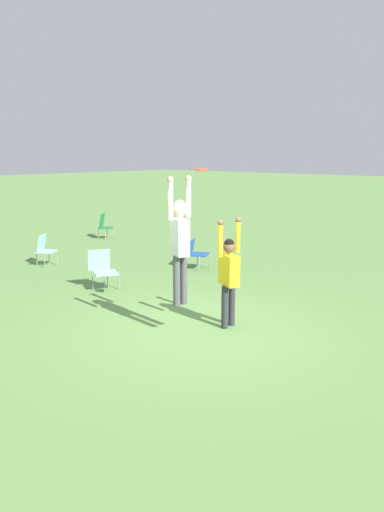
{
  "coord_description": "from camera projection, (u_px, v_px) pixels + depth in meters",
  "views": [
    {
      "loc": [
        -6.35,
        -5.53,
        3.08
      ],
      "look_at": [
        0.06,
        0.17,
        1.3
      ],
      "focal_mm": 35.0,
      "sensor_mm": 36.0,
      "label": 1
    }
  ],
  "objects": [
    {
      "name": "camping_chair_4",
      "position": [
        196.0,
        251.0,
        13.46
      ],
      "size": [
        0.71,
        0.76,
        0.77
      ],
      "rotation": [
        0.0,
        0.0,
        3.64
      ],
      "color": "gray",
      "rests_on": "ground_plane"
    },
    {
      "name": "camping_chair_1",
      "position": [
        44.0,
        248.0,
        13.85
      ],
      "size": [
        0.64,
        0.71,
        0.84
      ],
      "rotation": [
        0.0,
        0.0,
        3.76
      ],
      "color": "gray",
      "rests_on": "ground_plane"
    },
    {
      "name": "camping_chair_5",
      "position": [
        104.0,
        224.0,
        18.18
      ],
      "size": [
        0.65,
        0.73,
        0.9
      ],
      "rotation": [
        0.0,
        0.0,
        3.78
      ],
      "color": "gray",
      "rests_on": "ground_plane"
    },
    {
      "name": "frisbee",
      "position": [
        202.0,
        170.0,
        8.43
      ],
      "size": [
        0.24,
        0.24,
        0.06
      ],
      "color": "#E04C23"
    },
    {
      "name": "person_jumping",
      "position": [
        180.0,
        238.0,
        8.3
      ],
      "size": [
        0.54,
        0.43,
        2.18
      ],
      "rotation": [
        0.0,
        0.0,
        1.14
      ],
      "color": "#4C4C51",
      "rests_on": "ground_plane"
    },
    {
      "name": "person_defending",
      "position": [
        229.0,
        271.0,
        8.8
      ],
      "size": [
        0.61,
        0.5,
        1.97
      ],
      "rotation": [
        0.0,
        0.0,
        -2.0
      ],
      "color": "#2D2D38",
      "rests_on": "ground_plane"
    },
    {
      "name": "camping_chair_0",
      "position": [
        102.0,
        267.0,
        11.39
      ],
      "size": [
        0.68,
        0.75,
        0.91
      ],
      "rotation": [
        0.0,
        0.0,
        2.64
      ],
      "color": "gray",
      "rests_on": "ground_plane"
    },
    {
      "name": "ground_plane",
      "position": [
        197.0,
        329.0,
        8.87
      ],
      "size": [
        120.0,
        120.0,
        0.0
      ],
      "primitive_type": "plane",
      "color": "#608C47"
    }
  ]
}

